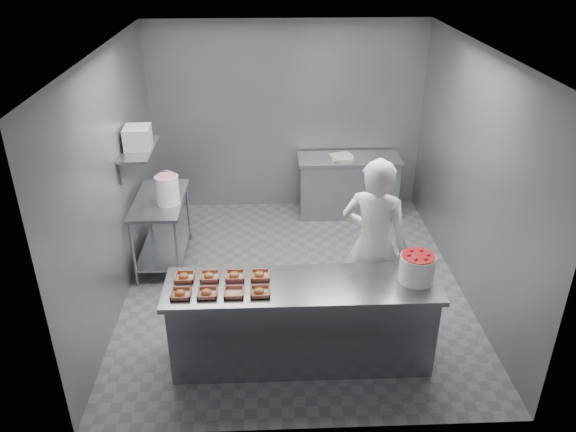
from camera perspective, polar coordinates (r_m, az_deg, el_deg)
The scene contains 24 objects.
floor at distance 6.93m, azimuth 0.64°, elevation -6.85°, with size 4.50×4.50×0.00m, color #4C4C51.
ceiling at distance 5.85m, azimuth 0.78°, elevation 16.55°, with size 4.50×4.50×0.00m, color white.
wall_back at distance 8.37m, azimuth -0.13°, elevation 9.94°, with size 4.00×0.04×2.80m, color slate.
wall_left at distance 6.47m, azimuth -17.31°, elevation 3.37°, with size 0.04×4.50×2.80m, color slate.
wall_right at distance 6.66m, azimuth 18.18°, elevation 3.94°, with size 0.04×4.50×2.80m, color slate.
service_counter at distance 5.57m, azimuth 1.40°, elevation -10.74°, with size 2.60×0.70×0.90m.
prep_table at distance 7.26m, azimuth -12.71°, elevation -0.46°, with size 0.60×1.20×0.90m.
back_counter at distance 8.46m, azimuth 6.09°, elevation 3.11°, with size 1.50×0.60×0.90m.
wall_shelf at distance 6.91m, azimuth -14.91°, elevation 6.57°, with size 0.35×0.90×0.03m, color slate.
tray_0 at distance 5.23m, azimuth -10.86°, elevation -7.74°, with size 0.19×0.18×0.06m.
tray_1 at distance 5.20m, azimuth -8.22°, elevation -7.74°, with size 0.19×0.18×0.06m.
tray_2 at distance 5.18m, azimuth -5.52°, elevation -7.74°, with size 0.19×0.18×0.04m.
tray_3 at distance 5.17m, azimuth -2.87°, elevation -7.68°, with size 0.19×0.18×0.06m.
tray_4 at distance 5.46m, azimuth -10.49°, elevation -6.08°, with size 0.19×0.18×0.06m.
tray_5 at distance 5.43m, azimuth -7.97°, elevation -6.06°, with size 0.19×0.18×0.06m.
tray_6 at distance 5.41m, azimuth -5.42°, elevation -6.04°, with size 0.19×0.18×0.06m.
tray_7 at distance 5.40m, azimuth -2.87°, elevation -6.00°, with size 0.19×0.18×0.06m.
worker at distance 5.88m, azimuth 8.70°, elevation -2.92°, with size 0.70×0.46×1.92m, color white.
strawberry_tub at distance 5.42m, azimuth 12.97°, elevation -5.06°, with size 0.33×0.33×0.28m.
glaze_bucket at distance 6.90m, azimuth -12.15°, elevation 2.69°, with size 0.30×0.28×0.43m.
bucket_lid at distance 7.41m, azimuth -12.19°, elevation 2.93°, with size 0.29×0.29×0.02m, color white.
rag at distance 7.21m, azimuth -11.82°, elevation 2.27°, with size 0.14×0.12×0.02m, color #CCB28C.
appliance at distance 6.88m, azimuth -15.03°, elevation 7.72°, with size 0.30×0.34×0.26m, color gray.
paper_stack at distance 8.26m, azimuth 5.43°, elevation 6.09°, with size 0.30×0.22×0.05m, color silver.
Camera 1 is at (-0.32, -5.74, 3.87)m, focal length 35.00 mm.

